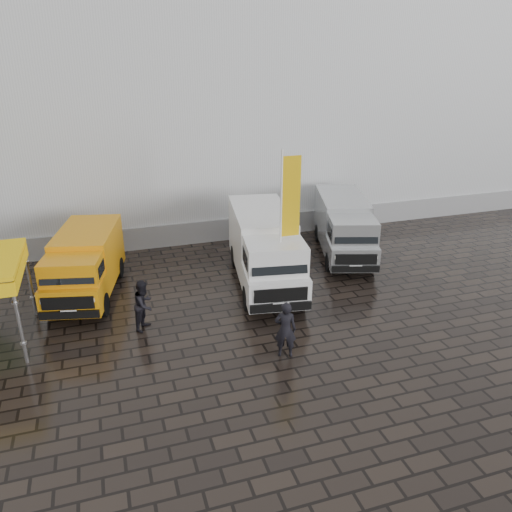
{
  "coord_description": "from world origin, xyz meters",
  "views": [
    {
      "loc": [
        -5.92,
        -12.94,
        8.07
      ],
      "look_at": [
        -1.07,
        2.2,
        1.5
      ],
      "focal_mm": 35.0,
      "sensor_mm": 36.0,
      "label": 1
    }
  ],
  "objects": [
    {
      "name": "person_front",
      "position": [
        -1.45,
        -1.68,
        0.85
      ],
      "size": [
        0.72,
        0.6,
        1.7
      ],
      "primitive_type": "imported",
      "rotation": [
        0.0,
        0.0,
        2.78
      ],
      "color": "black",
      "rests_on": "ground"
    },
    {
      "name": "van_silver",
      "position": [
        3.58,
        4.7,
        1.18
      ],
      "size": [
        3.35,
        5.75,
        2.37
      ],
      "primitive_type": null,
      "rotation": [
        0.0,
        0.0,
        -0.3
      ],
      "color": "#BABDBF",
      "rests_on": "ground"
    },
    {
      "name": "exhibition_hall",
      "position": [
        2.0,
        16.0,
        6.0
      ],
      "size": [
        44.0,
        16.0,
        12.0
      ],
      "primitive_type": "cube",
      "color": "silver",
      "rests_on": "ground"
    },
    {
      "name": "wheelie_bin",
      "position": [
        4.58,
        7.45,
        0.49
      ],
      "size": [
        0.62,
        0.62,
        0.98
      ],
      "primitive_type": "cube",
      "rotation": [
        0.0,
        0.0,
        0.05
      ],
      "color": "black",
      "rests_on": "ground"
    },
    {
      "name": "flagpole",
      "position": [
        -0.44,
        1.04,
        3.01
      ],
      "size": [
        0.88,
        0.5,
        5.34
      ],
      "color": "black",
      "rests_on": "ground"
    },
    {
      "name": "person_tent",
      "position": [
        -5.05,
        1.08,
        0.81
      ],
      "size": [
        0.95,
        1.0,
        1.62
      ],
      "primitive_type": "imported",
      "rotation": [
        0.0,
        0.0,
        0.98
      ],
      "color": "black",
      "rests_on": "ground"
    },
    {
      "name": "ground",
      "position": [
        0.0,
        0.0,
        0.0
      ],
      "size": [
        120.0,
        120.0,
        0.0
      ],
      "primitive_type": "plane",
      "color": "black",
      "rests_on": "ground"
    },
    {
      "name": "van_white",
      "position": [
        -0.48,
        3.02,
        1.3
      ],
      "size": [
        2.92,
        6.25,
        2.6
      ],
      "primitive_type": null,
      "rotation": [
        0.0,
        0.0,
        -0.16
      ],
      "color": "white",
      "rests_on": "ground"
    },
    {
      "name": "hall_plinth",
      "position": [
        2.0,
        7.95,
        0.5
      ],
      "size": [
        44.0,
        0.15,
        1.0
      ],
      "primitive_type": "cube",
      "color": "gray",
      "rests_on": "ground"
    },
    {
      "name": "van_yellow",
      "position": [
        -6.73,
        4.0,
        1.11
      ],
      "size": [
        2.89,
        5.12,
        2.23
      ],
      "primitive_type": null,
      "rotation": [
        0.0,
        0.0,
        -0.22
      ],
      "color": "orange",
      "rests_on": "ground"
    }
  ]
}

